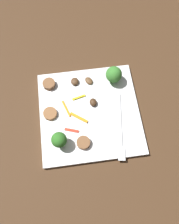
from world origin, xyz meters
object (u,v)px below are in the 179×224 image
pepper_strip_2 (72,130)px  mushroom_0 (75,81)px  plate (90,113)px  pepper_strip_3 (79,97)px  broccoli_floret_0 (114,75)px  sausage_slice_0 (83,143)px  broccoli_floret_1 (59,140)px  sausage_slice_2 (50,114)px  mushroom_2 (89,81)px  pepper_strip_0 (79,118)px  mushroom_1 (93,102)px  sausage_slice_1 (49,84)px  fork (121,131)px  pepper_strip_1 (66,109)px

pepper_strip_2 → mushroom_0: bearing=170.3°
plate → pepper_strip_3: pepper_strip_3 is taller
broccoli_floret_0 → sausage_slice_0: bearing=-31.5°
broccoli_floret_1 → sausage_slice_2: 0.09m
sausage_slice_2 → mushroom_2: (-0.08, 0.11, -0.00)m
sausage_slice_0 → mushroom_2: sausage_slice_0 is taller
sausage_slice_0 → pepper_strip_0: 0.07m
pepper_strip_0 → pepper_strip_2: size_ratio=1.39×
sausage_slice_2 → mushroom_1: (-0.02, 0.12, 0.00)m
broccoli_floret_0 → pepper_strip_3: (0.04, -0.10, -0.03)m
sausage_slice_1 → mushroom_2: (0.00, 0.11, -0.00)m
fork → broccoli_floret_1: (0.01, -0.15, 0.03)m
sausage_slice_0 → pepper_strip_3: sausage_slice_0 is taller
mushroom_1 → plate: bearing=-29.1°
broccoli_floret_0 → pepper_strip_0: 0.15m
fork → broccoli_floret_0: size_ratio=3.46×
sausage_slice_0 → mushroom_2: (-0.17, 0.04, -0.00)m
sausage_slice_1 → sausage_slice_2: sausage_slice_1 is taller
broccoli_floret_1 → plate: bearing=131.9°
plate → pepper_strip_1: size_ratio=5.33×
sausage_slice_0 → mushroom_0: sausage_slice_0 is taller
sausage_slice_1 → mushroom_1: (0.07, 0.11, -0.00)m
pepper_strip_0 → mushroom_1: bearing=130.3°
plate → pepper_strip_0: size_ratio=5.16×
broccoli_floret_0 → mushroom_1: bearing=-45.4°
sausage_slice_2 → pepper_strip_1: 0.04m
broccoli_floret_1 → sausage_slice_0: 0.06m
pepper_strip_1 → sausage_slice_1: bearing=-152.8°
broccoli_floret_1 → mushroom_2: size_ratio=2.12×
mushroom_1 → mushroom_2: mushroom_1 is taller
fork → sausage_slice_2: 0.19m
pepper_strip_2 → fork: bearing=81.9°
fork → sausage_slice_0: 0.10m
plate → sausage_slice_2: 0.10m
broccoli_floret_1 → mushroom_1: (-0.10, 0.10, -0.03)m
fork → sausage_slice_0: size_ratio=5.42×
mushroom_0 → pepper_strip_2: bearing=-9.7°
sausage_slice_1 → pepper_strip_2: 0.15m
sausage_slice_1 → pepper_strip_1: bearing=27.2°
mushroom_1 → pepper_strip_2: (0.07, -0.06, -0.00)m
plate → broccoli_floret_1: broccoli_floret_1 is taller
mushroom_1 → mushroom_0: bearing=-149.3°
mushroom_0 → broccoli_floret_0: bearing=86.6°
fork → pepper_strip_1: (-0.08, -0.13, -0.00)m
plate → mushroom_0: mushroom_0 is taller
plate → broccoli_floret_0: bearing=138.3°
sausage_slice_2 → mushroom_2: 0.14m
pepper_strip_1 → mushroom_1: bearing=94.9°
sausage_slice_2 → mushroom_2: sausage_slice_2 is taller
mushroom_0 → pepper_strip_0: size_ratio=0.46×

